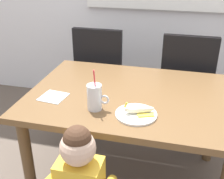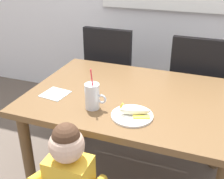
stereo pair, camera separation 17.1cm
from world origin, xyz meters
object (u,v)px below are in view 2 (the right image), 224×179
toddler_standing (69,178)px  paper_napkin (55,94)px  milk_cup (92,98)px  dining_chair_left (112,71)px  dining_table (133,108)px  peeled_banana (136,111)px  dining_chair_right (196,84)px  snack_plate (132,116)px

toddler_standing → paper_napkin: (-0.32, 0.44, 0.20)m
milk_cup → dining_chair_left: bearing=103.9°
toddler_standing → paper_napkin: size_ratio=5.59×
dining_table → paper_napkin: 0.50m
toddler_standing → milk_cup: milk_cup is taller
toddler_standing → peeled_banana: size_ratio=4.78×
dining_chair_right → milk_cup: 1.09m
dining_chair_right → snack_plate: dining_chair_right is taller
milk_cup → paper_napkin: milk_cup is taller
toddler_standing → peeled_banana: 0.49m
milk_cup → snack_plate: milk_cup is taller
milk_cup → snack_plate: bearing=-3.2°
dining_chair_left → milk_cup: 1.02m
dining_chair_left → paper_napkin: (-0.06, -0.88, 0.18)m
snack_plate → peeled_banana: bearing=33.5°
toddler_standing → paper_napkin: toddler_standing is taller
dining_table → toddler_standing: bearing=-103.0°
dining_table → dining_chair_right: dining_chair_right is taller
dining_chair_left → paper_napkin: size_ratio=6.40×
dining_chair_left → dining_chair_right: 0.75m
dining_chair_left → dining_chair_right: (0.75, -0.02, 0.00)m
snack_plate → toddler_standing: bearing=-120.5°
toddler_standing → snack_plate: (0.21, 0.36, 0.20)m
paper_napkin → dining_table: bearing=19.7°
milk_cup → snack_plate: 0.25m
dining_table → paper_napkin: (-0.46, -0.17, 0.10)m
dining_table → milk_cup: milk_cup is taller
snack_plate → dining_chair_right: bearing=73.9°
paper_napkin → peeled_banana: bearing=-8.0°
dining_chair_left → toddler_standing: 1.35m
toddler_standing → dining_chair_right: bearing=69.7°
dining_table → milk_cup: size_ratio=5.17×
dining_chair_left → toddler_standing: dining_chair_left is taller
snack_plate → paper_napkin: 0.54m
dining_chair_left → paper_napkin: bearing=86.4°
dining_table → paper_napkin: paper_napkin is taller
toddler_standing → snack_plate: bearing=59.5°
toddler_standing → dining_table: bearing=77.0°
snack_plate → milk_cup: bearing=176.8°
peeled_banana → toddler_standing: bearing=-121.7°
milk_cup → peeled_banana: size_ratio=1.43×
snack_plate → paper_napkin: size_ratio=1.53×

